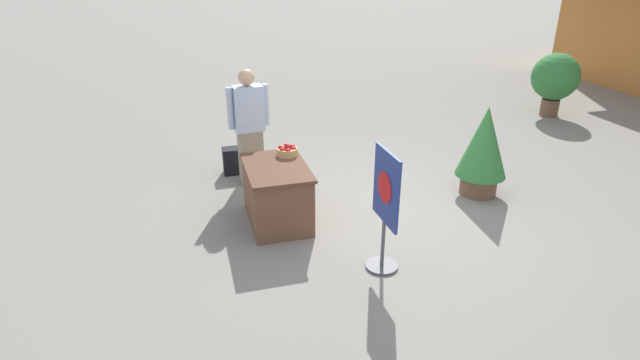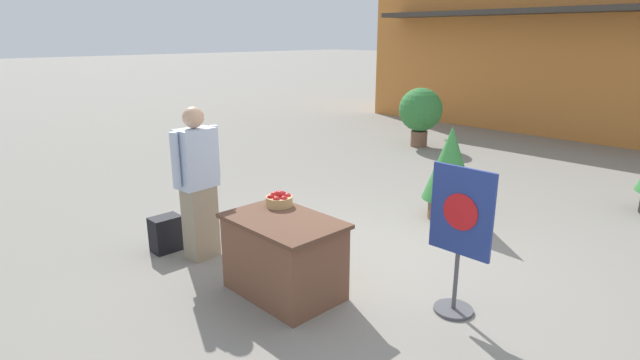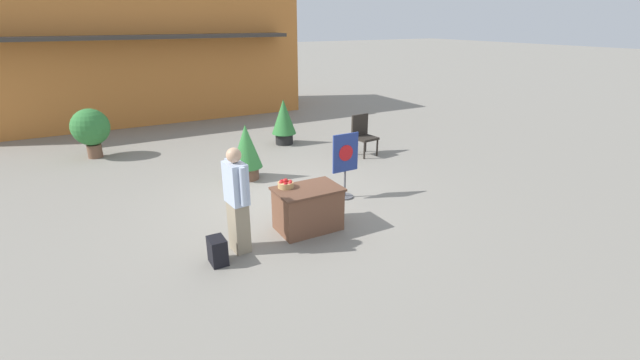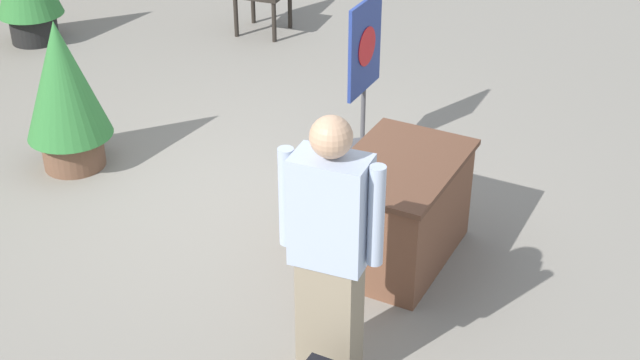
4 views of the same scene
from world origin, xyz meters
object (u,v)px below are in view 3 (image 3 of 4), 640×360
object	(u,v)px
person_visitor	(237,200)
potted_plant_far_right	(91,128)
apple_basket	(286,184)
backpack	(218,251)
potted_plant_far_left	(246,150)
display_table	(308,209)
patio_chair	(363,133)
poster_board	(345,163)
potted_plant_near_left	(284,120)

from	to	relation	value
person_visitor	potted_plant_far_right	bearing A→B (deg)	98.88
apple_basket	backpack	distance (m)	1.66
potted_plant_far_right	potted_plant_far_left	bearing A→B (deg)	-50.06
potted_plant_far_right	backpack	bearing A→B (deg)	-79.21
display_table	patio_chair	world-z (taller)	patio_chair
display_table	apple_basket	distance (m)	0.59
poster_board	potted_plant_near_left	distance (m)	4.43
backpack	patio_chair	bearing A→B (deg)	34.98
patio_chair	potted_plant_near_left	bearing A→B (deg)	-151.83
patio_chair	potted_plant_far_right	xyz separation A→B (m)	(-6.48, 3.32, 0.20)
poster_board	potted_plant_far_right	xyz separation A→B (m)	(-4.41, 5.67, 0.05)
potted_plant_near_left	apple_basket	bearing A→B (deg)	-114.37
person_visitor	potted_plant_near_left	bearing A→B (deg)	52.97
backpack	patio_chair	world-z (taller)	patio_chair
potted_plant_far_right	potted_plant_far_left	world-z (taller)	potted_plant_far_right
person_visitor	poster_board	xyz separation A→B (m)	(2.66, 1.03, -0.13)
potted_plant_near_left	potted_plant_far_left	xyz separation A→B (m)	(-2.02, -2.33, -0.03)
potted_plant_far_left	potted_plant_near_left	bearing A→B (deg)	49.10
apple_basket	potted_plant_far_left	distance (m)	2.76
patio_chair	potted_plant_near_left	distance (m)	2.49
apple_basket	poster_board	distance (m)	1.80
apple_basket	person_visitor	bearing A→B (deg)	-160.75
potted_plant_near_left	potted_plant_far_left	size ratio (longest dim) A/B	1.03
apple_basket	poster_board	world-z (taller)	poster_board
potted_plant_far_right	poster_board	bearing A→B (deg)	-52.15
backpack	potted_plant_far_right	world-z (taller)	potted_plant_far_right
potted_plant_far_left	apple_basket	bearing A→B (deg)	-95.85
patio_chair	potted_plant_far_right	size ratio (longest dim) A/B	0.83
display_table	patio_chair	bearing A→B (deg)	43.66
display_table	backpack	distance (m)	1.79
apple_basket	potted_plant_far_right	size ratio (longest dim) A/B	0.21
apple_basket	poster_board	size ratio (longest dim) A/B	0.20
poster_board	patio_chair	world-z (taller)	poster_board
apple_basket	potted_plant_far_right	world-z (taller)	potted_plant_far_right
apple_basket	potted_plant_far_left	world-z (taller)	potted_plant_far_left
apple_basket	person_visitor	size ratio (longest dim) A/B	0.16
backpack	person_visitor	bearing A→B (deg)	26.76
poster_board	display_table	bearing A→B (deg)	-57.08
display_table	backpack	xyz separation A→B (m)	(-1.74, -0.35, -0.18)
person_visitor	display_table	bearing A→B (deg)	-0.00
poster_board	potted_plant_far_left	size ratio (longest dim) A/B	1.06
poster_board	potted_plant_near_left	world-z (taller)	poster_board
display_table	potted_plant_near_left	bearing A→B (deg)	69.47
display_table	potted_plant_near_left	size ratio (longest dim) A/B	0.85
person_visitor	poster_board	size ratio (longest dim) A/B	1.26
potted_plant_near_left	potted_plant_far_left	bearing A→B (deg)	-130.90
backpack	patio_chair	xyz separation A→B (m)	(5.16, 3.61, 0.40)
person_visitor	potted_plant_far_right	xyz separation A→B (m)	(-1.75, 6.71, -0.08)
apple_basket	potted_plant_far_left	xyz separation A→B (m)	(0.28, 2.74, -0.14)
patio_chair	potted_plant_near_left	xyz separation A→B (m)	(-1.43, 2.03, 0.13)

